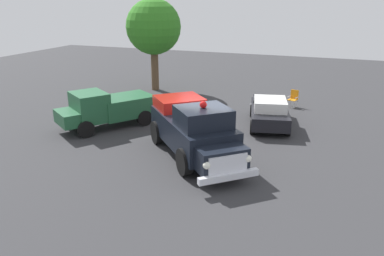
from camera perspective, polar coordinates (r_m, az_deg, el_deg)
name	(u,v)px	position (r m, az deg, el deg)	size (l,w,h in m)	color
ground_plane	(206,152)	(16.34, 2.05, -3.66)	(60.00, 60.00, 0.00)	#333335
vintage_fire_truck	(194,129)	(15.55, 0.32, -0.13)	(5.86, 5.61, 2.59)	black
classic_hot_rod	(269,111)	(19.98, 11.43, 2.48)	(4.66, 2.76, 1.46)	black
parked_pickup	(107,108)	(19.73, -12.54, 2.93)	(4.99, 4.18, 1.90)	black
lawn_chair_near_truck	(190,110)	(20.41, -0.26, 2.76)	(0.57, 0.56, 1.02)	#B7BABF
lawn_chair_by_car	(294,97)	(23.77, 14.88, 4.45)	(0.62, 0.62, 1.02)	#B7BABF
lawn_chair_spare	(218,122)	(18.34, 3.92, 0.82)	(0.59, 0.60, 1.02)	#B7BABF
spectator_seated	(193,108)	(20.36, 0.10, 3.03)	(0.44, 0.58, 1.29)	#383842
oak_tree_left	(154,27)	(27.00, -5.74, 14.68)	(3.75, 3.75, 6.24)	brown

